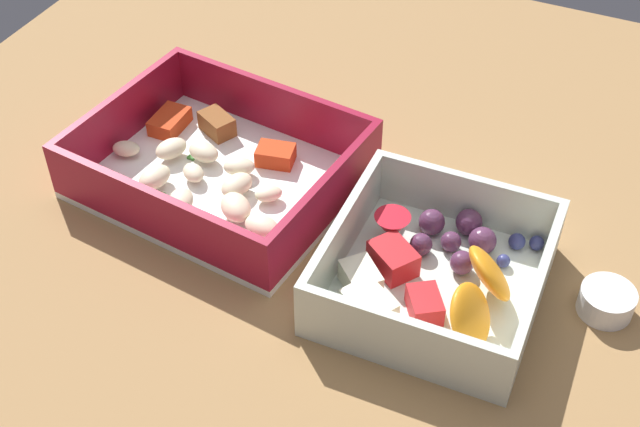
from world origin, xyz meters
TOP-DOWN VIEW (x-y plane):
  - table_surface at (0.00, 0.00)cm, footprint 80.00×80.00cm
  - pasta_container at (-10.95, 1.71)cm, footprint 21.45×17.93cm
  - fruit_bowl at (7.94, -1.94)cm, footprint 14.36×15.06cm
  - paper_cup_liner at (18.95, 1.08)cm, footprint 3.68×3.68cm

SIDE VIEW (x-z plane):
  - table_surface at x=0.00cm, z-range 0.00..2.00cm
  - paper_cup_liner at x=18.95cm, z-range 2.00..3.86cm
  - pasta_container at x=-10.95cm, z-range 1.01..6.03cm
  - fruit_bowl at x=7.94cm, z-range 1.13..6.26cm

